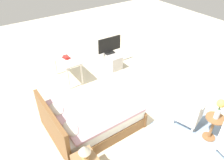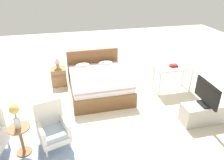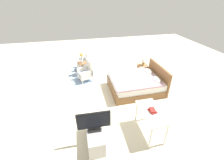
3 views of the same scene
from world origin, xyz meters
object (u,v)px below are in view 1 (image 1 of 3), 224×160
at_px(armchair_by_window_right, 188,112).
at_px(vanity_desk, 67,61).
at_px(bed, 91,116).
at_px(side_table, 213,125).
at_px(flower_vase, 220,107).
at_px(table_lamp, 84,151).
at_px(book_stack, 66,57).
at_px(tv_stand, 110,59).
at_px(tv_flatscreen, 109,45).

bearing_deg(armchair_by_window_right, vanity_desk, 24.02).
relative_size(bed, armchair_by_window_right, 2.16).
height_order(bed, vanity_desk, bed).
height_order(armchair_by_window_right, vanity_desk, armchair_by_window_right).
relative_size(bed, side_table, 3.28).
xyz_separation_m(bed, armchair_by_window_right, (-1.23, -1.87, 0.08)).
bearing_deg(vanity_desk, armchair_by_window_right, -155.98).
xyz_separation_m(side_table, flower_vase, (0.00, -0.00, 0.52)).
xyz_separation_m(flower_vase, table_lamp, (0.72, 2.69, -0.15)).
distance_m(bed, flower_vase, 2.74).
bearing_deg(bed, flower_vase, -132.31).
bearing_deg(table_lamp, flower_vase, -105.01).
bearing_deg(flower_vase, armchair_by_window_right, 11.19).
distance_m(flower_vase, book_stack, 4.16).
bearing_deg(tv_stand, side_table, -178.89).
distance_m(side_table, tv_stand, 3.86).
bearing_deg(bed, armchair_by_window_right, -123.43).
xyz_separation_m(table_lamp, book_stack, (3.13, -1.10, 0.03)).
xyz_separation_m(flower_vase, tv_flatscreen, (3.86, 0.07, -0.15)).
xyz_separation_m(tv_stand, tv_flatscreen, (0.00, -0.00, 0.52)).
bearing_deg(tv_stand, armchair_by_window_right, 179.34).
bearing_deg(armchair_by_window_right, table_lamp, 86.64).
bearing_deg(flower_vase, book_stack, 22.40).
distance_m(bed, tv_flatscreen, 2.84).
distance_m(table_lamp, tv_flatscreen, 4.08).
bearing_deg(tv_stand, vanity_desk, 90.05).
distance_m(flower_vase, table_lamp, 2.79).
bearing_deg(vanity_desk, book_stack, 107.63).
height_order(bed, tv_flatscreen, tv_flatscreen).
bearing_deg(side_table, bed, 47.69).
bearing_deg(tv_flatscreen, vanity_desk, 90.13).
relative_size(armchair_by_window_right, side_table, 1.52).
bearing_deg(book_stack, armchair_by_window_right, -155.80).
xyz_separation_m(tv_stand, book_stack, (-0.00, 1.51, 0.55)).
relative_size(table_lamp, book_stack, 1.32).
relative_size(flower_vase, book_stack, 1.91).
height_order(tv_flatscreen, vanity_desk, tv_flatscreen).
height_order(bed, side_table, bed).
xyz_separation_m(bed, table_lamp, (-1.08, 0.71, 0.45)).
relative_size(flower_vase, vanity_desk, 0.46).
distance_m(bed, vanity_desk, 2.11).
height_order(armchair_by_window_right, table_lamp, armchair_by_window_right).
xyz_separation_m(bed, vanity_desk, (2.05, -0.41, 0.33)).
distance_m(flower_vase, tv_stand, 3.91).
distance_m(armchair_by_window_right, tv_stand, 3.29).
bearing_deg(table_lamp, armchair_by_window_right, -93.36).
bearing_deg(book_stack, side_table, -157.60).
relative_size(side_table, vanity_desk, 0.58).
distance_m(table_lamp, book_stack, 3.32).
xyz_separation_m(armchair_by_window_right, book_stack, (3.28, 1.47, 0.39)).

